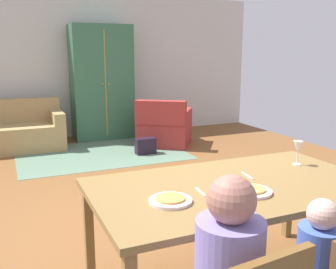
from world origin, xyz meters
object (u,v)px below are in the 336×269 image
(couch, at_px, (9,132))
(armoire, at_px, (102,83))
(plate_near_man, at_px, (170,201))
(wine_glass, at_px, (298,148))
(handbag, at_px, (146,146))
(armchair, at_px, (164,127))
(plate_near_child, at_px, (251,191))
(dining_table, at_px, (235,193))

(couch, xyz_separation_m, armoire, (1.67, 0.30, 0.75))
(plate_near_man, distance_m, wine_glass, 1.23)
(handbag, bearing_deg, plate_near_man, -107.97)
(handbag, bearing_deg, armchair, 41.27)
(wine_glass, distance_m, couch, 5.03)
(armchair, height_order, armoire, armoire)
(wine_glass, height_order, handbag, wine_glass)
(plate_near_child, relative_size, armchair, 0.21)
(armoire, bearing_deg, plate_near_man, -99.73)
(plate_near_man, xyz_separation_m, armchair, (1.73, 4.19, -0.45))
(dining_table, distance_m, handbag, 3.73)
(wine_glass, height_order, armchair, wine_glass)
(plate_near_man, relative_size, couch, 0.14)
(armchair, height_order, handbag, armchair)
(couch, height_order, armchair, same)
(plate_near_man, relative_size, wine_glass, 1.34)
(armoire, distance_m, handbag, 1.75)
(dining_table, height_order, couch, couch)
(plate_near_man, height_order, wine_glass, wine_glass)
(plate_near_child, bearing_deg, plate_near_man, 173.34)
(plate_near_child, xyz_separation_m, wine_glass, (0.67, 0.36, 0.12))
(plate_near_man, bearing_deg, handbag, 72.03)
(couch, height_order, armoire, armoire)
(plate_near_child, xyz_separation_m, armchair, (1.22, 4.25, -0.45))
(couch, bearing_deg, dining_table, -74.79)
(armoire, height_order, handbag, armoire)
(wine_glass, height_order, couch, wine_glass)
(dining_table, distance_m, armchair, 4.27)
(handbag, bearing_deg, wine_glass, -90.41)
(plate_near_child, bearing_deg, armchair, 74.03)
(dining_table, relative_size, wine_glass, 10.05)
(couch, bearing_deg, armoire, 10.17)
(plate_near_child, distance_m, armchair, 4.44)
(plate_near_man, distance_m, armoire, 5.28)
(plate_near_child, height_order, wine_glass, wine_glass)
(dining_table, bearing_deg, plate_near_child, -90.00)
(wine_glass, xyz_separation_m, couch, (-1.97, 4.59, -0.59))
(wine_glass, bearing_deg, dining_table, -165.03)
(armoire, bearing_deg, armchair, -50.06)
(plate_near_man, distance_m, couch, 4.98)
(plate_near_man, relative_size, plate_near_child, 1.00)
(armchair, bearing_deg, plate_near_man, -112.44)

